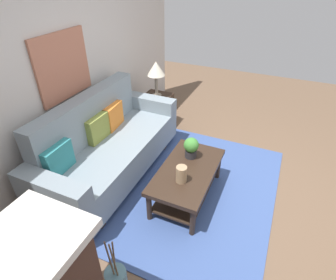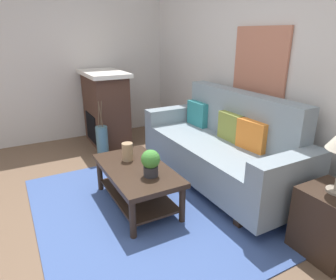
{
  "view_description": "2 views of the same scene",
  "coord_description": "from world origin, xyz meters",
  "px_view_note": "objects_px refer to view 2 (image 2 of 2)",
  "views": [
    {
      "loc": [
        -2.4,
        -0.34,
        2.41
      ],
      "look_at": [
        0.08,
        0.77,
        0.61
      ],
      "focal_mm": 28.87,
      "sensor_mm": 36.0,
      "label": 1
    },
    {
      "loc": [
        2.4,
        -0.6,
        1.71
      ],
      "look_at": [
        -0.12,
        0.78,
        0.67
      ],
      "focal_mm": 31.7,
      "sensor_mm": 36.0,
      "label": 2
    }
  ],
  "objects_px": {
    "couch": "(221,149)",
    "floor_vase": "(102,142)",
    "coffee_table": "(137,178)",
    "side_table": "(330,223)",
    "tabletop_vase": "(128,152)",
    "throw_pillow_orange": "(252,135)",
    "fireplace": "(106,108)",
    "potted_plant_tabletop": "(151,162)",
    "throw_pillow_teal": "(198,114)",
    "framed_painting": "(260,61)",
    "throw_pillow_olive": "(231,127)"
  },
  "relations": [
    {
      "from": "floor_vase",
      "to": "side_table",
      "type": "bearing_deg",
      "value": 20.04
    },
    {
      "from": "coffee_table",
      "to": "fireplace",
      "type": "xyz_separation_m",
      "value": [
        -1.96,
        0.31,
        0.27
      ]
    },
    {
      "from": "throw_pillow_teal",
      "to": "tabletop_vase",
      "type": "bearing_deg",
      "value": -68.91
    },
    {
      "from": "throw_pillow_olive",
      "to": "side_table",
      "type": "distance_m",
      "value": 1.46
    },
    {
      "from": "side_table",
      "to": "fireplace",
      "type": "distance_m",
      "value": 3.47
    },
    {
      "from": "couch",
      "to": "floor_vase",
      "type": "height_order",
      "value": "couch"
    },
    {
      "from": "side_table",
      "to": "floor_vase",
      "type": "bearing_deg",
      "value": -159.96
    },
    {
      "from": "couch",
      "to": "tabletop_vase",
      "type": "bearing_deg",
      "value": -101.33
    },
    {
      "from": "couch",
      "to": "floor_vase",
      "type": "relative_size",
      "value": 4.65
    },
    {
      "from": "throw_pillow_teal",
      "to": "tabletop_vase",
      "type": "height_order",
      "value": "throw_pillow_teal"
    },
    {
      "from": "throw_pillow_orange",
      "to": "coffee_table",
      "type": "xyz_separation_m",
      "value": [
        -0.35,
        -1.21,
        -0.37
      ]
    },
    {
      "from": "coffee_table",
      "to": "tabletop_vase",
      "type": "distance_m",
      "value": 0.3
    },
    {
      "from": "throw_pillow_olive",
      "to": "floor_vase",
      "type": "relative_size",
      "value": 0.76
    },
    {
      "from": "throw_pillow_orange",
      "to": "potted_plant_tabletop",
      "type": "distance_m",
      "value": 1.17
    },
    {
      "from": "throw_pillow_teal",
      "to": "floor_vase",
      "type": "xyz_separation_m",
      "value": [
        -0.71,
        -1.15,
        -0.44
      ]
    },
    {
      "from": "couch",
      "to": "side_table",
      "type": "height_order",
      "value": "couch"
    },
    {
      "from": "tabletop_vase",
      "to": "floor_vase",
      "type": "xyz_separation_m",
      "value": [
        -1.18,
        0.06,
        -0.29
      ]
    },
    {
      "from": "potted_plant_tabletop",
      "to": "throw_pillow_olive",
      "type": "bearing_deg",
      "value": 101.44
    },
    {
      "from": "throw_pillow_orange",
      "to": "floor_vase",
      "type": "bearing_deg",
      "value": -146.53
    },
    {
      "from": "couch",
      "to": "framed_painting",
      "type": "bearing_deg",
      "value": 90.0
    },
    {
      "from": "throw_pillow_teal",
      "to": "framed_painting",
      "type": "height_order",
      "value": "framed_painting"
    },
    {
      "from": "throw_pillow_olive",
      "to": "tabletop_vase",
      "type": "height_order",
      "value": "throw_pillow_olive"
    },
    {
      "from": "throw_pillow_orange",
      "to": "tabletop_vase",
      "type": "height_order",
      "value": "throw_pillow_orange"
    },
    {
      "from": "coffee_table",
      "to": "tabletop_vase",
      "type": "bearing_deg",
      "value": -178.36
    },
    {
      "from": "couch",
      "to": "fireplace",
      "type": "distance_m",
      "value": 2.12
    },
    {
      "from": "floor_vase",
      "to": "framed_painting",
      "type": "relative_size",
      "value": 0.6
    },
    {
      "from": "tabletop_vase",
      "to": "side_table",
      "type": "height_order",
      "value": "tabletop_vase"
    },
    {
      "from": "couch",
      "to": "fireplace",
      "type": "xyz_separation_m",
      "value": [
        -1.96,
        -0.77,
        0.16
      ]
    },
    {
      "from": "floor_vase",
      "to": "coffee_table",
      "type": "bearing_deg",
      "value": -2.29
    },
    {
      "from": "coffee_table",
      "to": "side_table",
      "type": "relative_size",
      "value": 1.96
    },
    {
      "from": "potted_plant_tabletop",
      "to": "side_table",
      "type": "distance_m",
      "value": 1.58
    },
    {
      "from": "throw_pillow_olive",
      "to": "floor_vase",
      "type": "bearing_deg",
      "value": -140.53
    },
    {
      "from": "throw_pillow_olive",
      "to": "side_table",
      "type": "height_order",
      "value": "throw_pillow_olive"
    },
    {
      "from": "throw_pillow_teal",
      "to": "potted_plant_tabletop",
      "type": "relative_size",
      "value": 1.37
    },
    {
      "from": "couch",
      "to": "tabletop_vase",
      "type": "relative_size",
      "value": 11.49
    },
    {
      "from": "coffee_table",
      "to": "potted_plant_tabletop",
      "type": "height_order",
      "value": "potted_plant_tabletop"
    },
    {
      "from": "tabletop_vase",
      "to": "floor_vase",
      "type": "relative_size",
      "value": 0.41
    },
    {
      "from": "couch",
      "to": "side_table",
      "type": "distance_m",
      "value": 1.41
    },
    {
      "from": "fireplace",
      "to": "floor_vase",
      "type": "distance_m",
      "value": 0.71
    },
    {
      "from": "throw_pillow_olive",
      "to": "coffee_table",
      "type": "bearing_deg",
      "value": -90.16
    },
    {
      "from": "coffee_table",
      "to": "floor_vase",
      "type": "xyz_separation_m",
      "value": [
        -1.39,
        0.06,
        -0.08
      ]
    },
    {
      "from": "throw_pillow_teal",
      "to": "coffee_table",
      "type": "bearing_deg",
      "value": -60.51
    },
    {
      "from": "throw_pillow_orange",
      "to": "potted_plant_tabletop",
      "type": "height_order",
      "value": "throw_pillow_orange"
    },
    {
      "from": "tabletop_vase",
      "to": "framed_painting",
      "type": "xyz_separation_m",
      "value": [
        0.22,
        1.55,
        0.89
      ]
    },
    {
      "from": "throw_pillow_orange",
      "to": "fireplace",
      "type": "distance_m",
      "value": 2.48
    },
    {
      "from": "fireplace",
      "to": "couch",
      "type": "bearing_deg",
      "value": 21.46
    },
    {
      "from": "potted_plant_tabletop",
      "to": "side_table",
      "type": "xyz_separation_m",
      "value": [
        1.17,
        1.03,
        -0.29
      ]
    },
    {
      "from": "couch",
      "to": "throw_pillow_teal",
      "type": "xyz_separation_m",
      "value": [
        -0.69,
        0.13,
        0.25
      ]
    },
    {
      "from": "couch",
      "to": "coffee_table",
      "type": "xyz_separation_m",
      "value": [
        -0.0,
        -1.08,
        -0.12
      ]
    },
    {
      "from": "side_table",
      "to": "tabletop_vase",
      "type": "bearing_deg",
      "value": -146.23
    }
  ]
}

